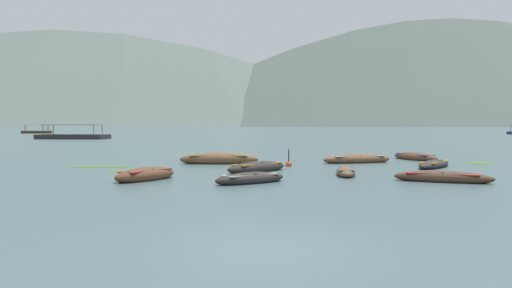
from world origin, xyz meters
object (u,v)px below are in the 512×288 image
rowboat_2 (437,164)px  rowboat_0 (221,159)px  rowboat_5 (359,159)px  rowboat_10 (418,157)px  rowboat_8 (253,179)px  ferry_1 (40,132)px  mooring_buoy (291,164)px  ferry_2 (76,136)px  rowboat_1 (446,178)px  rowboat_6 (259,167)px  rowboat_3 (148,175)px  rowboat_4 (348,172)px

rowboat_2 → rowboat_0: bearing=166.6°
rowboat_5 → rowboat_10: size_ratio=1.02×
rowboat_5 → rowboat_8: rowboat_5 is taller
ferry_1 → mooring_buoy: (61.45, -115.68, -0.35)m
rowboat_2 → ferry_2: ferry_2 is taller
rowboat_2 → rowboat_1: bearing=-106.0°
rowboat_5 → rowboat_6: size_ratio=1.21×
rowboat_5 → ferry_2: bearing=123.1°
ferry_1 → rowboat_6: bearing=-63.3°
rowboat_6 → rowboat_8: size_ratio=1.21×
rowboat_5 → ferry_2: size_ratio=0.40×
rowboat_2 → ferry_2: bearing=123.9°
rowboat_8 → rowboat_6: bearing=87.0°
rowboat_2 → mooring_buoy: 7.61m
rowboat_6 → rowboat_8: bearing=-93.0°
rowboat_1 → rowboat_2: (2.04, 7.12, -0.01)m
rowboat_1 → rowboat_8: bearing=-176.9°
rowboat_0 → rowboat_10: size_ratio=1.01×
rowboat_3 → rowboat_4: (8.45, 2.15, -0.05)m
ferry_2 → rowboat_10: bearing=-52.6°
ferry_1 → ferry_2: 65.83m
rowboat_10 → rowboat_0: bearing=-165.1°
rowboat_2 → rowboat_8: (-9.56, -7.53, 0.01)m
rowboat_1 → rowboat_2: bearing=74.0°
rowboat_0 → rowboat_4: bearing=-48.8°
rowboat_0 → ferry_2: bearing=116.5°
rowboat_0 → rowboat_1: size_ratio=1.19×
rowboat_0 → rowboat_3: rowboat_0 is taller
rowboat_0 → rowboat_2: rowboat_0 is taller
rowboat_2 → rowboat_6: 9.60m
rowboat_6 → ferry_2: (-29.63, 60.32, 0.26)m
ferry_1 → rowboat_3: bearing=-65.8°
rowboat_6 → rowboat_8: (-0.27, -5.10, -0.02)m
rowboat_8 → mooring_buoy: bearing=76.5°
rowboat_2 → rowboat_4: size_ratio=1.19×
rowboat_1 → rowboat_10: rowboat_10 is taller
rowboat_4 → rowboat_6: 4.35m
rowboat_8 → rowboat_10: size_ratio=0.70×
rowboat_8 → ferry_1: ferry_1 is taller
ferry_1 → rowboat_10: bearing=-57.7°
rowboat_2 → rowboat_6: rowboat_6 is taller
rowboat_10 → ferry_1: bearing=122.3°
rowboat_3 → rowboat_10: rowboat_3 is taller
rowboat_1 → rowboat_6: (-7.25, 4.69, 0.02)m
rowboat_8 → rowboat_3: bearing=165.3°
rowboat_5 → rowboat_10: (4.19, 2.53, -0.02)m
rowboat_10 → ferry_2: 65.36m
rowboat_6 → ferry_2: bearing=116.2°
rowboat_3 → rowboat_2: bearing=25.0°
rowboat_2 → mooring_buoy: (-7.58, 0.75, -0.06)m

